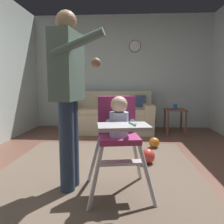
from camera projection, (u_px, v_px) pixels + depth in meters
ground at (117, 183)px, 2.40m from camera, size 5.65×7.42×0.10m
wall_far at (122, 72)px, 5.14m from camera, size 4.85×0.06×2.57m
area_rug at (98, 174)px, 2.50m from camera, size 2.32×2.68×0.01m
couch at (111, 116)px, 4.76m from camera, size 1.80×0.86×0.86m
high_chair at (119, 127)px, 2.01m from camera, size 0.69×0.79×0.92m
adult_standing at (69, 91)px, 2.07m from camera, size 0.51×0.55×1.68m
toy_ball at (154, 143)px, 3.54m from camera, size 0.17×0.17×0.17m
toy_ball_second at (148, 156)px, 2.84m from camera, size 0.19×0.19×0.19m
side_table at (175, 116)px, 4.39m from camera, size 0.40×0.40×0.52m
sippy_cup at (175, 107)px, 4.37m from camera, size 0.07×0.07×0.10m
wall_clock at (135, 46)px, 5.01m from camera, size 0.27×0.04×0.27m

